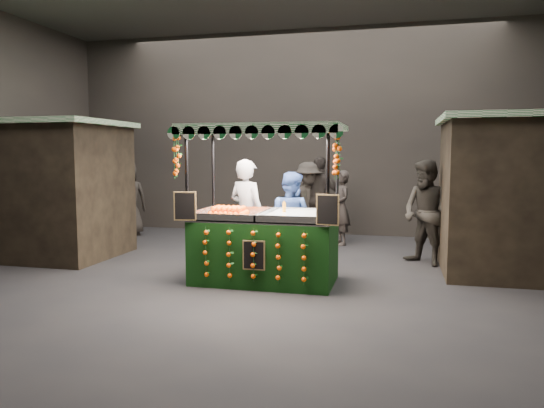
# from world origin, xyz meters

# --- Properties ---
(ground) EXTENTS (12.00, 12.00, 0.00)m
(ground) POSITION_xyz_m (0.00, 0.00, 0.00)
(ground) COLOR black
(ground) RESTS_ON ground
(market_hall) EXTENTS (12.10, 10.10, 5.05)m
(market_hall) POSITION_xyz_m (0.00, 0.00, 3.38)
(market_hall) COLOR black
(market_hall) RESTS_ON ground
(neighbour_stall_left) EXTENTS (3.00, 2.20, 2.60)m
(neighbour_stall_left) POSITION_xyz_m (-4.40, 1.00, 1.31)
(neighbour_stall_left) COLOR black
(neighbour_stall_left) RESTS_ON ground
(neighbour_stall_right) EXTENTS (3.00, 2.20, 2.60)m
(neighbour_stall_right) POSITION_xyz_m (4.40, 1.50, 1.31)
(neighbour_stall_right) COLOR black
(neighbour_stall_right) RESTS_ON ground
(juice_stall) EXTENTS (2.49, 1.46, 2.41)m
(juice_stall) POSITION_xyz_m (0.29, -0.01, 0.75)
(juice_stall) COLOR black
(juice_stall) RESTS_ON ground
(vendor_grey) EXTENTS (0.80, 0.67, 1.88)m
(vendor_grey) POSITION_xyz_m (-0.26, 0.83, 0.94)
(vendor_grey) COLOR gray
(vendor_grey) RESTS_ON ground
(vendor_blue) EXTENTS (0.99, 0.89, 1.67)m
(vendor_blue) POSITION_xyz_m (0.46, 1.07, 0.84)
(vendor_blue) COLOR #2B478C
(vendor_blue) RESTS_ON ground
(shopper_0) EXTENTS (0.83, 0.71, 1.91)m
(shopper_0) POSITION_xyz_m (-4.40, 2.33, 0.96)
(shopper_0) COLOR #2A2622
(shopper_0) RESTS_ON ground
(shopper_1) EXTENTS (1.15, 1.14, 1.87)m
(shopper_1) POSITION_xyz_m (2.75, 1.89, 0.94)
(shopper_1) COLOR black
(shopper_1) RESTS_ON ground
(shopper_2) EXTENTS (1.21, 0.74, 1.92)m
(shopper_2) POSITION_xyz_m (0.57, 3.77, 0.96)
(shopper_2) COLOR black
(shopper_2) RESTS_ON ground
(shopper_3) EXTENTS (1.28, 1.30, 1.80)m
(shopper_3) POSITION_xyz_m (0.32, 3.69, 0.90)
(shopper_3) COLOR #2D2824
(shopper_3) RESTS_ON ground
(shopper_4) EXTENTS (1.03, 1.02, 1.80)m
(shopper_4) POSITION_xyz_m (-4.07, 3.58, 0.90)
(shopper_4) COLOR black
(shopper_4) RESTS_ON ground
(shopper_5) EXTENTS (1.02, 1.67, 1.71)m
(shopper_5) POSITION_xyz_m (3.91, 2.59, 0.86)
(shopper_5) COLOR #2B2423
(shopper_5) RESTS_ON ground
(shopper_6) EXTENTS (0.61, 0.70, 1.62)m
(shopper_6) POSITION_xyz_m (1.06, 3.56, 0.81)
(shopper_6) COLOR black
(shopper_6) RESTS_ON ground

